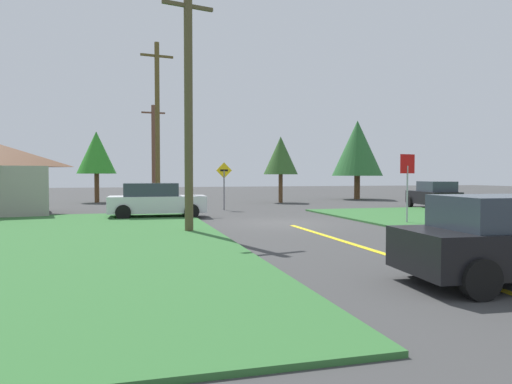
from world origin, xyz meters
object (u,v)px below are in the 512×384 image
object	(u,v)px
car_on_crossroad	(434,195)
direction_sign	(224,180)
utility_pole_far	(154,152)
oak_tree_left	(96,153)
stop_sign	(407,175)
oak_tree_right	(281,156)
utility_pole_near	(188,107)
parked_car_near_building	(156,201)
utility_pole_mid	(157,124)
pine_tree_center	(357,148)

from	to	relation	value
car_on_crossroad	direction_sign	world-z (taller)	direction_sign
utility_pole_far	oak_tree_left	bearing A→B (deg)	-162.08
stop_sign	utility_pole_far	size ratio (longest dim) A/B	0.38
oak_tree_right	stop_sign	bearing A→B (deg)	-88.89
stop_sign	utility_pole_far	xyz separation A→B (m)	(-9.02, 20.51, 1.81)
stop_sign	utility_pole_near	xyz separation A→B (m)	(-8.88, -0.52, 2.33)
stop_sign	utility_pole_far	world-z (taller)	utility_pole_far
utility_pole_far	oak_tree_left	xyz separation A→B (m)	(-4.12, -1.33, -0.21)
utility_pole_far	direction_sign	distance (m)	11.75
parked_car_near_building	direction_sign	bearing A→B (deg)	46.43
utility_pole_far	oak_tree_right	size ratio (longest dim) A/B	1.55
utility_pole_near	utility_pole_mid	size ratio (longest dim) A/B	0.90
stop_sign	utility_pole_mid	world-z (taller)	utility_pole_mid
parked_car_near_building	pine_tree_center	distance (m)	21.43
parked_car_near_building	direction_sign	world-z (taller)	direction_sign
utility_pole_far	oak_tree_right	bearing A→B (deg)	-29.78
utility_pole_mid	pine_tree_center	size ratio (longest dim) A/B	1.44
utility_pole_far	pine_tree_center	size ratio (longest dim) A/B	1.15
car_on_crossroad	pine_tree_center	bearing A→B (deg)	6.10
stop_sign	car_on_crossroad	world-z (taller)	stop_sign
utility_pole_near	oak_tree_left	size ratio (longest dim) A/B	1.63
parked_car_near_building	pine_tree_center	size ratio (longest dim) A/B	0.70
utility_pole_mid	oak_tree_right	xyz separation A→B (m)	(9.02, 5.52, -1.43)
parked_car_near_building	utility_pole_far	size ratio (longest dim) A/B	0.61
car_on_crossroad	oak_tree_left	xyz separation A→B (m)	(-19.79, 11.73, 2.80)
parked_car_near_building	utility_pole_mid	distance (m)	5.98
car_on_crossroad	parked_car_near_building	world-z (taller)	same
parked_car_near_building	utility_pole_mid	xyz separation A→B (m)	(0.35, 4.42, 4.01)
car_on_crossroad	oak_tree_left	world-z (taller)	oak_tree_left
parked_car_near_building	oak_tree_left	xyz separation A→B (m)	(-3.48, 13.60, 2.80)
utility_pole_near	utility_pole_far	size ratio (longest dim) A/B	1.14
oak_tree_right	pine_tree_center	bearing A→B (deg)	20.38
utility_pole_near	oak_tree_left	xyz separation A→B (m)	(-4.27, 19.69, -0.73)
utility_pole_near	direction_sign	size ratio (longest dim) A/B	3.10
utility_pole_far	car_on_crossroad	bearing A→B (deg)	-39.81
car_on_crossroad	direction_sign	bearing A→B (deg)	89.91
car_on_crossroad	oak_tree_right	bearing A→B (deg)	49.88
stop_sign	car_on_crossroad	xyz separation A→B (m)	(6.65, 7.45, -1.20)
utility_pole_far	direction_sign	size ratio (longest dim) A/B	2.73
oak_tree_left	pine_tree_center	size ratio (longest dim) A/B	0.80
car_on_crossroad	parked_car_near_building	size ratio (longest dim) A/B	0.90
parked_car_near_building	utility_pole_near	size ratio (longest dim) A/B	0.53
car_on_crossroad	direction_sign	distance (m)	12.50
utility_pole_near	parked_car_near_building	bearing A→B (deg)	97.39
stop_sign	pine_tree_center	size ratio (longest dim) A/B	0.44
utility_pole_near	utility_pole_mid	bearing A→B (deg)	92.42
oak_tree_left	utility_pole_mid	bearing A→B (deg)	-67.40
car_on_crossroad	pine_tree_center	size ratio (longest dim) A/B	0.63
direction_sign	oak_tree_left	bearing A→B (deg)	127.56
oak_tree_left	oak_tree_right	bearing A→B (deg)	-15.90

